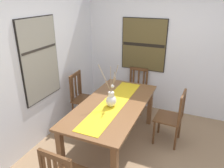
% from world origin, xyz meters
% --- Properties ---
extents(ground_plane, '(6.40, 6.40, 0.03)m').
position_xyz_m(ground_plane, '(0.00, 0.00, -0.01)').
color(ground_plane, '#8E7051').
extents(wall_back, '(6.40, 0.12, 2.70)m').
position_xyz_m(wall_back, '(0.00, 1.86, 1.35)').
color(wall_back, silver).
rests_on(wall_back, ground_plane).
extents(wall_side, '(0.12, 6.40, 2.70)m').
position_xyz_m(wall_side, '(1.86, 0.00, 1.35)').
color(wall_side, silver).
rests_on(wall_side, ground_plane).
extents(dining_table, '(1.92, 0.95, 0.77)m').
position_xyz_m(dining_table, '(0.26, 0.62, 0.67)').
color(dining_table, brown).
rests_on(dining_table, ground_plane).
extents(table_runner, '(1.77, 0.36, 0.01)m').
position_xyz_m(table_runner, '(0.26, 0.62, 0.78)').
color(table_runner, gold).
rests_on(table_runner, dining_table).
extents(centerpiece_vase, '(0.27, 0.31, 0.64)m').
position_xyz_m(centerpiece_vase, '(0.17, 0.61, 0.89)').
color(centerpiece_vase, silver).
rests_on(centerpiece_vase, dining_table).
extents(chair_0, '(0.42, 0.42, 0.91)m').
position_xyz_m(chair_0, '(1.60, 0.64, 0.48)').
color(chair_0, brown).
rests_on(chair_0, ground_plane).
extents(chair_1, '(0.44, 0.44, 0.98)m').
position_xyz_m(chair_1, '(0.76, 1.48, 0.50)').
color(chair_1, brown).
rests_on(chair_1, ground_plane).
extents(chair_3, '(0.44, 0.44, 0.95)m').
position_xyz_m(chair_3, '(0.71, -0.25, 0.50)').
color(chair_3, brown).
rests_on(chair_3, ground_plane).
extents(painting_on_back_wall, '(0.82, 0.05, 1.32)m').
position_xyz_m(painting_on_back_wall, '(0.08, 1.79, 1.39)').
color(painting_on_back_wall, black).
extents(painting_on_side_wall, '(0.05, 0.92, 1.07)m').
position_xyz_m(painting_on_side_wall, '(1.79, 0.59, 1.39)').
color(painting_on_side_wall, black).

